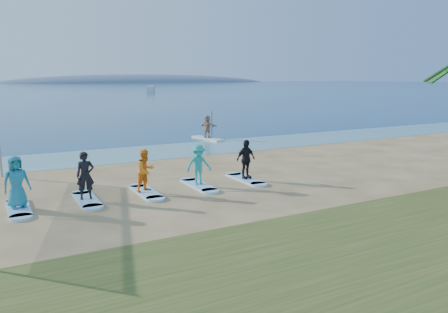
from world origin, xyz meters
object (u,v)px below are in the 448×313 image
paddleboarder (207,127)px  student_2 (146,170)px  student_4 (246,159)px  student_1 (85,175)px  student_3 (199,165)px  surfboard_1 (87,200)px  surfboard_0 (19,209)px  paddleboard (208,138)px  surfboard_3 (199,185)px  student_0 (16,182)px  surfboard_2 (146,192)px  surfboard_4 (246,179)px  boat_offshore_b (151,91)px

paddleboarder → student_2: 14.68m
student_2 → student_4: (4.46, 0.00, 0.03)m
student_1 → student_3: student_1 is taller
paddleboarder → surfboard_1: paddleboarder is taller
surfboard_1 → surfboard_0: bearing=180.0°
paddleboard → surfboard_3: (-6.30, -11.95, -0.01)m
surfboard_0 → surfboard_3: 6.69m
student_0 → student_2: size_ratio=1.08×
surfboard_1 → surfboard_3: size_ratio=1.00×
student_2 → student_4: 4.46m
paddleboard → surfboard_2: bearing=-136.1°
surfboard_0 → surfboard_1: 2.23m
paddleboard → student_3: student_3 is taller
student_3 → surfboard_4: (2.23, 0.00, -0.86)m
surfboard_2 → surfboard_4: bearing=0.0°
paddleboard → student_1: student_1 is taller
student_0 → surfboard_2: 4.56m
student_0 → student_3: bearing=-14.5°
surfboard_2 → student_2: size_ratio=1.36×
surfboard_0 → surfboard_2: size_ratio=1.00×
paddleboard → surfboard_4: (-4.07, -11.95, -0.01)m
surfboard_1 → student_3: student_3 is taller
surfboard_3 → paddleboarder: bearing=62.2°
surfboard_0 → student_2: size_ratio=1.36×
surfboard_2 → surfboard_4: (4.46, 0.00, 0.00)m
student_3 → student_4: bearing=4.6°
surfboard_3 → surfboard_0: bearing=180.0°
surfboard_1 → student_4: (6.69, -0.00, 0.88)m
surfboard_1 → surfboard_4: same height
surfboard_0 → surfboard_4: (8.92, 0.00, 0.00)m
surfboard_1 → student_2: 2.39m
surfboard_3 → surfboard_4: same height
boat_offshore_b → student_0: bearing=-87.6°
student_0 → surfboard_2: student_0 is taller
surfboard_3 → student_3: (0.00, -0.00, 0.86)m
student_2 → surfboard_4: 4.54m
surfboard_0 → surfboard_3: size_ratio=1.00×
surfboard_2 → student_4: (4.46, -0.00, 0.88)m
surfboard_0 → boat_offshore_b: bearing=68.8°
student_1 → student_4: size_ratio=1.02×
boat_offshore_b → student_1: bearing=-86.5°
student_2 → student_4: size_ratio=0.97×
paddleboarder → student_4: bearing=139.0°
surfboard_3 → student_4: 2.40m
surfboard_2 → student_2: student_2 is taller
boat_offshore_b → student_2: size_ratio=4.08×
boat_offshore_b → student_4: (-33.32, -108.83, 0.93)m
boat_offshore_b → student_2: student_2 is taller
student_0 → surfboard_3: (6.69, 0.00, -0.92)m
student_0 → surfboard_3: student_0 is taller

